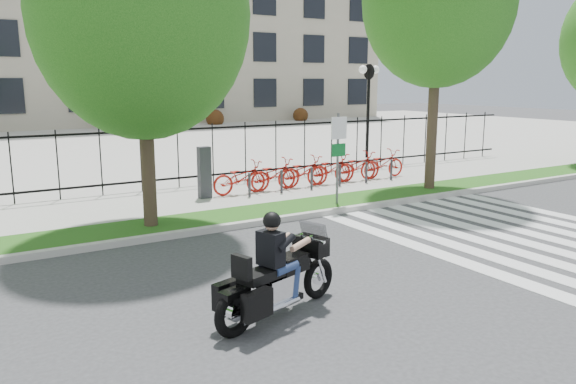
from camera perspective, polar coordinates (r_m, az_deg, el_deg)
ground at (r=10.54m, az=7.09°, el=-8.29°), size 120.00×120.00×0.00m
curb at (r=13.82m, az=-3.52°, el=-3.18°), size 60.00×0.20×0.15m
grass_verge at (r=14.55m, az=-5.08°, el=-2.46°), size 60.00×1.50×0.15m
sidewalk at (r=16.78m, az=-8.88°, el=-0.71°), size 60.00×3.50×0.15m
plaza at (r=33.51m, az=-20.54°, el=4.59°), size 80.00×34.00×0.10m
crosswalk_stripes at (r=13.94m, az=22.89°, el=-4.22°), size 5.70×8.00×0.01m
iron_fence at (r=18.21m, az=-11.10°, el=3.58°), size 30.00×0.06×2.00m
office_building at (r=53.42m, az=-25.63°, el=17.11°), size 60.00×21.90×20.15m
lamp_post_right at (r=25.56m, az=8.20°, el=10.44°), size 1.06×0.70×4.25m
street_tree_1 at (r=13.37m, az=-14.73°, el=17.07°), size 4.84×4.84×7.59m
bike_share_station at (r=18.29m, az=2.80°, el=2.22°), size 7.82×0.87×1.50m
sign_pole_regulatory at (r=15.43m, az=5.12°, el=4.61°), size 0.50×0.09×2.50m
motorcycle_rider at (r=8.50m, az=-0.95°, el=-8.35°), size 2.49×1.18×1.98m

